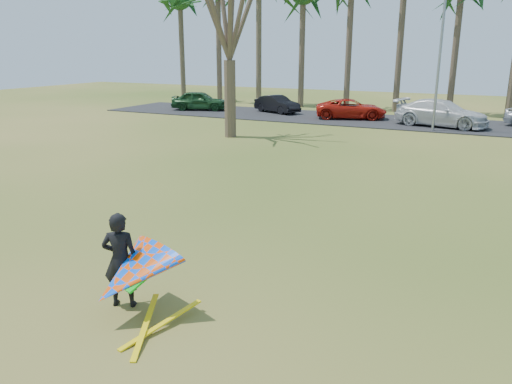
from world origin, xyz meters
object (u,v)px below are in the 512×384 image
at_px(bare_tree_left, 229,7).
at_px(car_3, 441,113).
at_px(car_2, 351,109).
at_px(car_0, 200,100).
at_px(kite_flyer, 130,272).
at_px(car_1, 277,104).
at_px(streetlight, 443,55).

distance_m(bare_tree_left, car_3, 14.90).
height_order(bare_tree_left, car_3, bare_tree_left).
distance_m(bare_tree_left, car_2, 12.51).
bearing_deg(car_3, bare_tree_left, 143.82).
height_order(car_0, kite_flyer, kite_flyer).
bearing_deg(car_1, car_2, -74.31).
xyz_separation_m(car_3, kite_flyer, (-2.29, -27.07, -0.03)).
bearing_deg(streetlight, car_0, 171.39).
height_order(car_0, car_1, car_0).
distance_m(car_0, car_2, 12.33).
distance_m(bare_tree_left, car_1, 12.74).
xyz_separation_m(streetlight, kite_flyer, (-2.26, -25.01, -3.60)).
distance_m(streetlight, car_2, 7.77).
relative_size(car_1, car_3, 0.69).
relative_size(bare_tree_left, kite_flyer, 4.06).
bearing_deg(car_2, car_1, 63.39).
height_order(bare_tree_left, car_1, bare_tree_left).
distance_m(car_3, kite_flyer, 27.16).
relative_size(car_2, car_3, 0.85).
xyz_separation_m(streetlight, car_2, (-6.08, 3.09, -3.73)).
bearing_deg(car_0, bare_tree_left, -157.56).
relative_size(car_3, kite_flyer, 2.39).
bearing_deg(car_2, streetlight, -135.44).
distance_m(car_2, kite_flyer, 28.36).
relative_size(car_0, car_2, 0.91).
distance_m(streetlight, car_3, 4.12).
relative_size(streetlight, car_3, 1.40).
bearing_deg(bare_tree_left, car_1, 100.22).
bearing_deg(car_1, car_3, -75.08).
bearing_deg(car_3, car_0, 99.94).
bearing_deg(streetlight, kite_flyer, -95.16).
bearing_deg(kite_flyer, bare_tree_left, 113.68).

